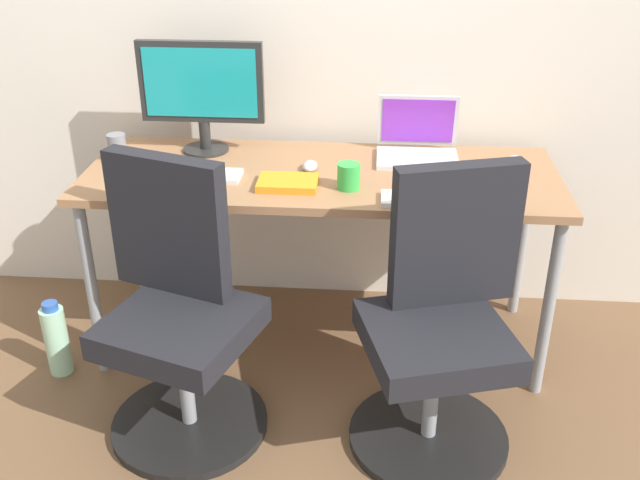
{
  "coord_description": "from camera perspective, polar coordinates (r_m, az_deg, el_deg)",
  "views": [
    {
      "loc": [
        0.2,
        -2.52,
        1.75
      ],
      "look_at": [
        0.0,
        -0.05,
        0.48
      ],
      "focal_mm": 41.03,
      "sensor_mm": 36.0,
      "label": 1
    }
  ],
  "objects": [
    {
      "name": "coffee_mug",
      "position": [
        2.56,
        2.25,
        4.99
      ],
      "size": [
        0.08,
        0.08,
        0.09
      ],
      "primitive_type": "cylinder",
      "color": "green",
      "rests_on": "desk"
    },
    {
      "name": "keyboard_by_laptop",
      "position": [
        2.49,
        8.71,
        3.1
      ],
      "size": [
        0.34,
        0.12,
        0.02
      ],
      "primitive_type": "cube",
      "color": "silver",
      "rests_on": "desk"
    },
    {
      "name": "phone_near_monitor",
      "position": [
        2.64,
        12.38,
        4.15
      ],
      "size": [
        0.07,
        0.14,
        0.01
      ],
      "primitive_type": "cube",
      "color": "black",
      "rests_on": "desk"
    },
    {
      "name": "office_chair_left",
      "position": [
        2.48,
        -10.97,
        -5.78
      ],
      "size": [
        0.56,
        0.56,
        0.94
      ],
      "color": "black",
      "rests_on": "ground"
    },
    {
      "name": "desktop_monitor",
      "position": [
        2.89,
        -9.23,
        11.54
      ],
      "size": [
        0.48,
        0.18,
        0.43
      ],
      "color": "#262626",
      "rests_on": "desk"
    },
    {
      "name": "ground_plane",
      "position": [
        3.07,
        0.08,
        -7.58
      ],
      "size": [
        5.28,
        5.28,
        0.0
      ],
      "primitive_type": "plane",
      "color": "brown"
    },
    {
      "name": "notebook",
      "position": [
        2.59,
        -2.53,
        4.47
      ],
      "size": [
        0.21,
        0.15,
        0.03
      ],
      "primitive_type": "cube",
      "color": "orange",
      "rests_on": "desk"
    },
    {
      "name": "phone_near_laptop",
      "position": [
        2.66,
        14.36,
        4.09
      ],
      "size": [
        0.07,
        0.14,
        0.01
      ],
      "primitive_type": "cube",
      "color": "black",
      "rests_on": "desk"
    },
    {
      "name": "keyboard_by_monitor",
      "position": [
        2.7,
        -9.77,
        5.02
      ],
      "size": [
        0.34,
        0.12,
        0.02
      ],
      "primitive_type": "cube",
      "color": "silver",
      "rests_on": "desk"
    },
    {
      "name": "pen_cup",
      "position": [
        2.91,
        -15.54,
        6.96
      ],
      "size": [
        0.07,
        0.07,
        0.1
      ],
      "primitive_type": "cylinder",
      "color": "slate",
      "rests_on": "desk"
    },
    {
      "name": "water_bottle_on_floor",
      "position": [
        2.98,
        -19.86,
        -7.3
      ],
      "size": [
        0.09,
        0.09,
        0.31
      ],
      "color": "#A5D8B2",
      "rests_on": "ground"
    },
    {
      "name": "mouse_by_laptop",
      "position": [
        2.73,
        -0.79,
        5.8
      ],
      "size": [
        0.06,
        0.1,
        0.03
      ],
      "primitive_type": "ellipsoid",
      "color": "#B7B7B7",
      "rests_on": "desk"
    },
    {
      "name": "office_chair_right",
      "position": [
        2.41,
        9.41,
        -6.71
      ],
      "size": [
        0.55,
        0.55,
        0.94
      ],
      "color": "black",
      "rests_on": "ground"
    },
    {
      "name": "desk",
      "position": [
        2.75,
        0.08,
        4.07
      ],
      "size": [
        1.75,
        0.65,
        0.74
      ],
      "color": "#996B47",
      "rests_on": "ground"
    },
    {
      "name": "mouse_by_monitor",
      "position": [
        2.88,
        15.0,
        5.98
      ],
      "size": [
        0.06,
        0.1,
        0.03
      ],
      "primitive_type": "ellipsoid",
      "color": "#B7B7B7",
      "rests_on": "desk"
    },
    {
      "name": "open_laptop",
      "position": [
        2.87,
        7.61,
        7.5
      ],
      "size": [
        0.31,
        0.25,
        0.23
      ],
      "color": "silver",
      "rests_on": "desk"
    }
  ]
}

